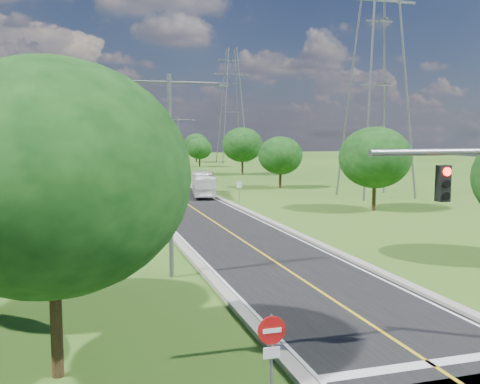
{
  "coord_description": "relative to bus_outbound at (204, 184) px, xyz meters",
  "views": [
    {
      "loc": [
        -10.15,
        -13.98,
        7.1
      ],
      "look_at": [
        0.65,
        22.38,
        3.0
      ],
      "focal_mm": 40.0,
      "sensor_mm": 36.0,
      "label": 1
    }
  ],
  "objects": [
    {
      "name": "tree_rb",
      "position": [
        12.8,
        -15.68,
        3.54
      ],
      "size": [
        6.72,
        6.72,
        7.82
      ],
      "color": "black",
      "rests_on": "ground"
    },
    {
      "name": "curb_left",
      "position": [
        -7.45,
        20.32,
        -1.31
      ],
      "size": [
        0.5,
        150.0,
        0.22
      ],
      "primitive_type": "cube",
      "color": "gray",
      "rests_on": "ground"
    },
    {
      "name": "do_not_enter_left",
      "position": [
        -8.8,
        -47.2,
        0.36
      ],
      "size": [
        0.76,
        0.11,
        2.5
      ],
      "color": "slate",
      "rests_on": "ground"
    },
    {
      "name": "tree_re",
      "position": [
        11.3,
        54.32,
        2.61
      ],
      "size": [
        5.46,
        5.46,
        6.35
      ],
      "color": "black",
      "rests_on": "ground"
    },
    {
      "name": "power_tower_far",
      "position": [
        22.8,
        69.32,
        12.59
      ],
      "size": [
        9.0,
        6.4,
        28.0
      ],
      "color": "slate",
      "rests_on": "ground"
    },
    {
      "name": "streetlight_far_right",
      "position": [
        2.8,
        32.32,
        4.53
      ],
      "size": [
        5.9,
        0.25,
        10.0
      ],
      "color": "slate",
      "rests_on": "ground"
    },
    {
      "name": "curb_right",
      "position": [
        1.05,
        20.32,
        -1.31
      ],
      "size": [
        0.5,
        150.0,
        0.22
      ],
      "primitive_type": "cube",
      "color": "gray",
      "rests_on": "ground"
    },
    {
      "name": "streetlight_mid_left",
      "position": [
        -9.2,
        -0.68,
        4.53
      ],
      "size": [
        5.9,
        0.25,
        10.0
      ],
      "color": "slate",
      "rests_on": "ground"
    },
    {
      "name": "tree_lf",
      "position": [
        -14.2,
        -43.68,
        4.47
      ],
      "size": [
        7.98,
        7.98,
        9.28
      ],
      "color": "black",
      "rests_on": "ground"
    },
    {
      "name": "tree_lc",
      "position": [
        -18.2,
        4.32,
        4.16
      ],
      "size": [
        7.56,
        7.56,
        8.79
      ],
      "color": "black",
      "rests_on": "ground"
    },
    {
      "name": "tree_rf",
      "position": [
        14.8,
        74.32,
        3.23
      ],
      "size": [
        6.3,
        6.3,
        7.33
      ],
      "color": "black",
      "rests_on": "ground"
    },
    {
      "name": "road",
      "position": [
        -3.2,
        20.32,
        -1.39
      ],
      "size": [
        8.0,
        150.0,
        0.06
      ],
      "primitive_type": "cube",
      "color": "black",
      "rests_on": "ground"
    },
    {
      "name": "tree_ld",
      "position": [
        -20.2,
        28.32,
        3.54
      ],
      "size": [
        6.72,
        6.72,
        7.82
      ],
      "color": "black",
      "rests_on": "ground"
    },
    {
      "name": "ground",
      "position": [
        -3.2,
        14.32,
        -1.42
      ],
      "size": [
        260.0,
        260.0,
        0.0
      ],
      "primitive_type": "plane",
      "color": "#275217",
      "rests_on": "ground"
    },
    {
      "name": "bus_outbound",
      "position": [
        0.0,
        0.0,
        0.0
      ],
      "size": [
        3.88,
        9.99,
        2.71
      ],
      "primitive_type": "imported",
      "rotation": [
        0.0,
        0.0,
        2.97
      ],
      "color": "white",
      "rests_on": "road"
    },
    {
      "name": "tree_rd",
      "position": [
        13.8,
        30.32,
        3.85
      ],
      "size": [
        7.14,
        7.14,
        8.3
      ],
      "color": "black",
      "rests_on": "ground"
    },
    {
      "name": "streetlight_near_left",
      "position": [
        -9.2,
        -33.68,
        4.53
      ],
      "size": [
        5.9,
        0.25,
        10.0
      ],
      "color": "slate",
      "rests_on": "ground"
    },
    {
      "name": "bus_inbound",
      "position": [
        -6.24,
        12.43,
        0.04
      ],
      "size": [
        3.78,
        10.28,
        2.8
      ],
      "primitive_type": "imported",
      "rotation": [
        0.0,
        0.0,
        0.15
      ],
      "color": "white",
      "rests_on": "road"
    },
    {
      "name": "overpass",
      "position": [
        -3.2,
        94.32,
        1.0
      ],
      "size": [
        30.0,
        3.0,
        3.2
      ],
      "color": "gray",
      "rests_on": "ground"
    },
    {
      "name": "speed_limit_sign",
      "position": [
        2.0,
        -7.69,
        0.18
      ],
      "size": [
        0.55,
        0.09,
        2.4
      ],
      "color": "slate",
      "rests_on": "ground"
    },
    {
      "name": "tree_rc",
      "position": [
        11.8,
        6.32,
        2.92
      ],
      "size": [
        5.88,
        5.88,
        6.84
      ],
      "color": "black",
      "rests_on": "ground"
    },
    {
      "name": "tree_le",
      "position": [
        -17.7,
        52.32,
        2.92
      ],
      "size": [
        5.88,
        5.88,
        6.84
      ],
      "color": "black",
      "rests_on": "ground"
    },
    {
      "name": "power_tower_near",
      "position": [
        18.8,
        -5.68,
        12.59
      ],
      "size": [
        9.0,
        6.4,
        28.0
      ],
      "color": "slate",
      "rests_on": "ground"
    }
  ]
}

